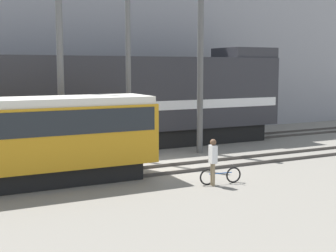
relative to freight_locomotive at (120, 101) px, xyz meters
name	(u,v)px	position (x,y,z in m)	size (l,w,h in m)	color
ground_plane	(169,165)	(0.37, -5.13, -2.62)	(120.00, 120.00, 0.00)	gray
track_near	(179,168)	(0.37, -6.11, -2.55)	(60.00, 1.50, 0.14)	#47423D
track_far	(127,147)	(0.37, 0.00, -2.55)	(60.00, 1.51, 0.14)	#47423D
building_backdrop	(84,20)	(0.37, 7.66, 5.02)	(42.00, 6.00, 15.29)	#99999E
freight_locomotive	(120,101)	(0.00, 0.00, 0.00)	(19.56, 3.04, 5.60)	black
streetcar	(29,136)	(-5.99, -6.11, -0.72)	(9.52, 2.54, 3.31)	black
bicycle	(221,176)	(0.54, -9.12, -2.30)	(1.71, 0.45, 0.68)	black
person	(213,157)	(0.13, -9.21, -1.53)	(0.27, 0.39, 1.78)	#8C7A5B
utility_pole_left	(60,60)	(-3.99, -3.05, 2.16)	(0.30, 0.30, 9.55)	#595959
utility_pole_center	(128,59)	(-0.75, -3.05, 2.23)	(0.24, 0.24, 9.70)	#595959
utility_pole_right	(200,76)	(3.21, -3.05, 1.36)	(0.31, 0.31, 7.96)	#595959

